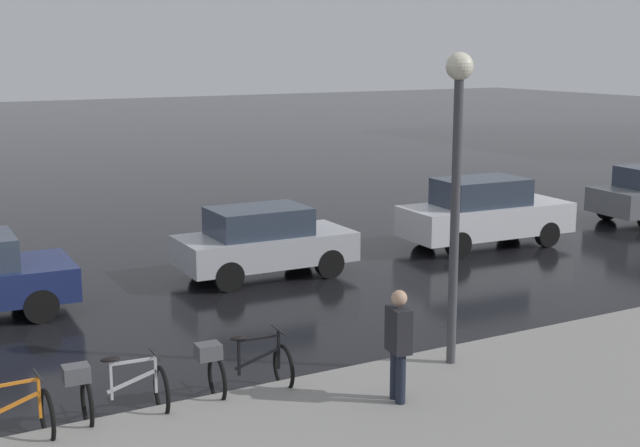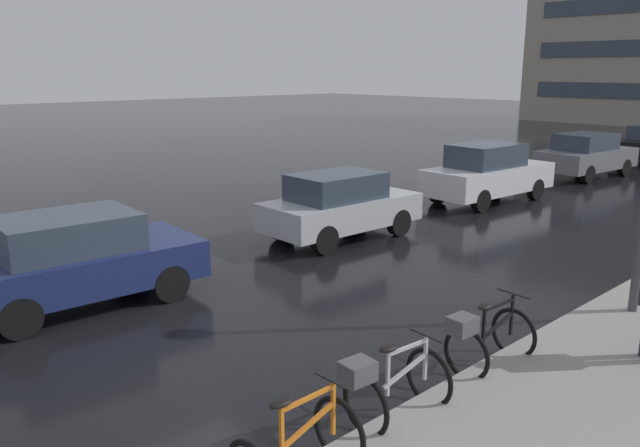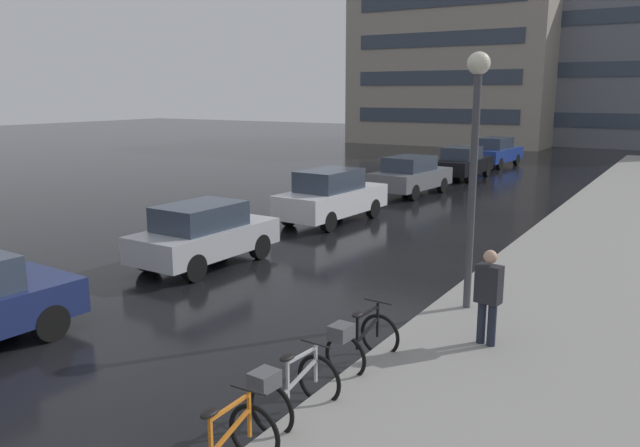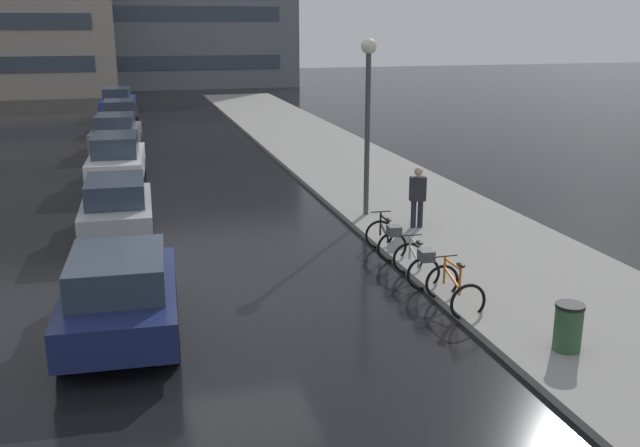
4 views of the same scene
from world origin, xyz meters
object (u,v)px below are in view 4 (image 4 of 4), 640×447
at_px(streetlamp, 368,99).
at_px(pedestrian, 418,196).
at_px(trash_bin, 568,331).
at_px(car_white, 117,160).
at_px(car_grey, 116,133).
at_px(car_blue, 118,102).
at_px(bicycle_third, 387,237).
at_px(car_silver, 117,207).
at_px(bicycle_nearest, 455,290).
at_px(car_black, 120,116).
at_px(bicycle_second, 418,262).
at_px(car_navy, 120,294).

bearing_deg(streetlamp, pedestrian, -61.78).
bearing_deg(trash_bin, car_white, 115.01).
relative_size(car_grey, car_blue, 0.94).
xyz_separation_m(bicycle_third, car_blue, (-6.01, 28.13, 0.34)).
distance_m(car_grey, pedestrian, 16.20).
relative_size(car_silver, car_grey, 0.91).
bearing_deg(bicycle_nearest, car_blue, 101.04).
relative_size(bicycle_nearest, car_black, 0.27).
relative_size(bicycle_second, car_navy, 0.34).
xyz_separation_m(bicycle_second, trash_bin, (1.02, -3.79, -0.02)).
height_order(car_navy, car_white, car_white).
distance_m(bicycle_second, pedestrian, 3.88).
distance_m(car_black, pedestrian, 21.62).
height_order(bicycle_second, bicycle_third, same).
bearing_deg(streetlamp, car_black, 109.13).
bearing_deg(bicycle_nearest, car_grey, 107.79).
distance_m(bicycle_nearest, car_navy, 6.14).
height_order(car_navy, car_grey, car_grey).
xyz_separation_m(bicycle_nearest, trash_bin, (0.89, -2.34, 0.07)).
distance_m(car_navy, car_silver, 6.20).
height_order(car_navy, car_silver, car_navy).
distance_m(bicycle_second, car_blue, 30.57).
bearing_deg(bicycle_second, bicycle_nearest, -84.62).
distance_m(car_white, trash_bin, 16.70).
bearing_deg(car_black, streetlamp, -70.87).
bearing_deg(trash_bin, car_blue, 101.74).
height_order(bicycle_nearest, car_blue, car_blue).
xyz_separation_m(car_silver, car_grey, (-0.04, 12.74, 0.02)).
height_order(bicycle_third, trash_bin, bicycle_third).
bearing_deg(car_white, streetlamp, -42.97).
xyz_separation_m(car_navy, pedestrian, (7.45, 4.60, 0.18)).
xyz_separation_m(bicycle_third, trash_bin, (1.01, -5.64, -0.02)).
distance_m(bicycle_second, car_white, 12.85).
xyz_separation_m(bicycle_third, car_navy, (-5.99, -2.89, 0.31)).
bearing_deg(pedestrian, car_silver, 167.95).
xyz_separation_m(car_silver, car_blue, (0.04, 24.82, 0.04)).
distance_m(car_navy, streetlamp, 9.39).
bearing_deg(car_white, bicycle_second, -61.98).
xyz_separation_m(car_navy, car_grey, (-0.09, 18.93, 0.01)).
bearing_deg(car_grey, pedestrian, -62.27).
relative_size(bicycle_second, trash_bin, 1.44).
bearing_deg(car_silver, car_grey, 90.17).
bearing_deg(car_white, trash_bin, -64.99).
xyz_separation_m(car_white, trash_bin, (7.06, -15.13, -0.39)).
bearing_deg(car_silver, streetlamp, -0.13).
xyz_separation_m(car_navy, car_white, (-0.05, 12.38, 0.06)).
distance_m(bicycle_third, car_black, 22.82).
xyz_separation_m(bicycle_nearest, pedestrian, (1.33, 5.01, 0.57)).
xyz_separation_m(car_blue, pedestrian, (7.46, -26.42, 0.15)).
relative_size(bicycle_nearest, car_navy, 0.29).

